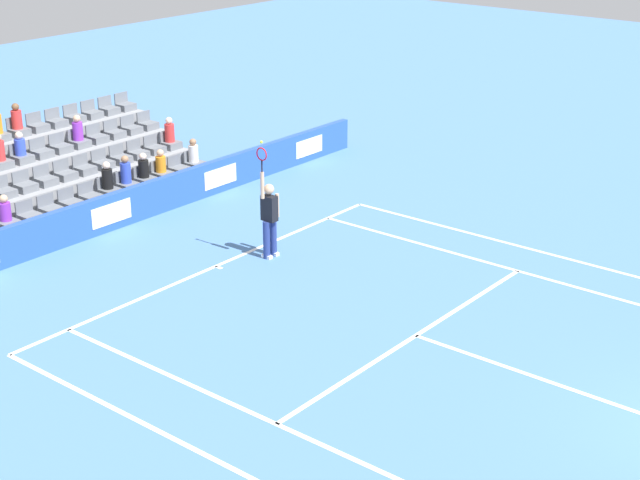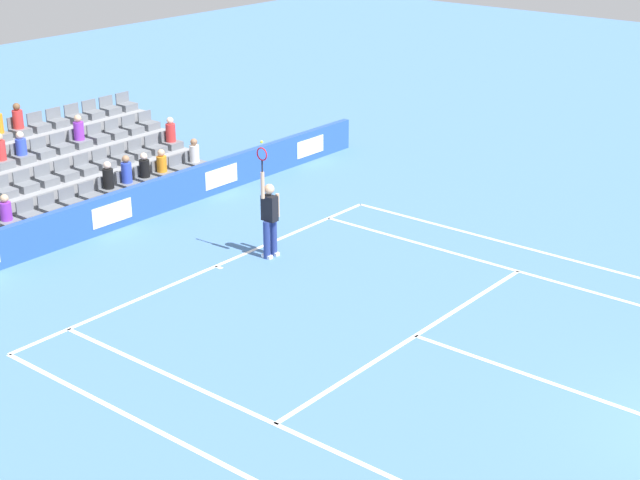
% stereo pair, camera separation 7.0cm
% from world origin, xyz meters
% --- Properties ---
extents(line_baseline, '(10.97, 0.10, 0.01)m').
position_xyz_m(line_baseline, '(0.00, -11.89, 0.00)').
color(line_baseline, white).
rests_on(line_baseline, ground).
extents(line_service, '(8.23, 0.10, 0.01)m').
position_xyz_m(line_service, '(0.00, -6.40, 0.00)').
color(line_service, white).
rests_on(line_service, ground).
extents(line_centre_service, '(0.10, 6.40, 0.01)m').
position_xyz_m(line_centre_service, '(0.00, -3.20, 0.00)').
color(line_centre_service, white).
rests_on(line_centre_service, ground).
extents(line_singles_sideline_left, '(0.10, 11.89, 0.01)m').
position_xyz_m(line_singles_sideline_left, '(4.12, -5.95, 0.00)').
color(line_singles_sideline_left, white).
rests_on(line_singles_sideline_left, ground).
extents(line_singles_sideline_right, '(0.10, 11.89, 0.01)m').
position_xyz_m(line_singles_sideline_right, '(-4.12, -5.95, 0.00)').
color(line_singles_sideline_right, white).
rests_on(line_singles_sideline_right, ground).
extents(line_doubles_sideline_left, '(0.10, 11.89, 0.01)m').
position_xyz_m(line_doubles_sideline_left, '(5.49, -5.95, 0.00)').
color(line_doubles_sideline_left, white).
rests_on(line_doubles_sideline_left, ground).
extents(line_doubles_sideline_right, '(0.10, 11.89, 0.01)m').
position_xyz_m(line_doubles_sideline_right, '(-5.49, -5.95, 0.00)').
color(line_doubles_sideline_right, white).
rests_on(line_doubles_sideline_right, ground).
extents(line_centre_mark, '(0.10, 0.20, 0.01)m').
position_xyz_m(line_centre_mark, '(0.00, -11.79, 0.00)').
color(line_centre_mark, white).
rests_on(line_centre_mark, ground).
extents(sponsor_barrier, '(19.23, 0.22, 0.93)m').
position_xyz_m(sponsor_barrier, '(0.00, -15.59, 0.46)').
color(sponsor_barrier, blue).
rests_on(sponsor_barrier, ground).
extents(tennis_player, '(0.53, 0.36, 2.85)m').
position_xyz_m(tennis_player, '(-1.23, -11.31, 0.99)').
color(tennis_player, navy).
rests_on(tennis_player, ground).
extents(stadium_stand, '(8.68, 3.80, 2.62)m').
position_xyz_m(stadium_stand, '(-0.00, -18.52, 0.69)').
color(stadium_stand, gray).
rests_on(stadium_stand, ground).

